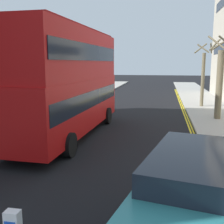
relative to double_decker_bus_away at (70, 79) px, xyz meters
The scene contains 7 objects.
sidewalk_left 5.78m from the double_decker_bus_away, 149.33° to the left, with size 4.00×80.00×0.14m, color #ADA89E.
kerb_line_outer 7.30m from the double_decker_bus_away, ahead, with size 0.10×56.00×0.01m, color yellow.
kerb_line_inner 7.16m from the double_decker_bus_away, ahead, with size 0.10×56.00×0.01m, color yellow.
double_decker_bus_away is the anchor object (origin of this frame).
taxi_minivan 10.56m from the double_decker_bus_away, 57.84° to the right, with size 2.82×5.09×2.12m.
street_tree_near 10.20m from the double_decker_bus_away, 33.33° to the left, with size 1.76×1.76×5.50m.
street_tree_far 13.87m from the double_decker_bus_away, 53.92° to the left, with size 1.53×1.52×5.43m.
Camera 1 is at (2.66, -0.65, 3.88)m, focal length 44.97 mm.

